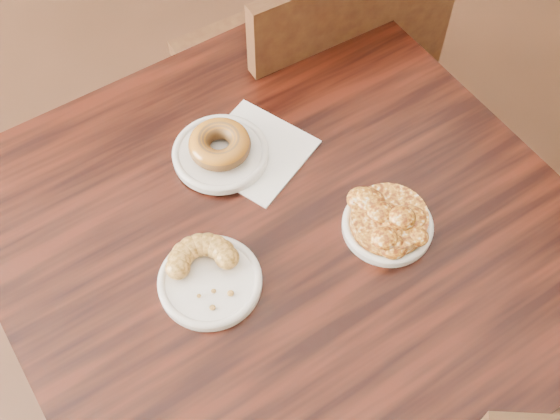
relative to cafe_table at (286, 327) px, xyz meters
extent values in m
plane|color=black|center=(-0.07, 0.21, -0.38)|extent=(5.00, 5.00, 0.00)
cube|color=black|center=(0.00, 0.00, 0.00)|extent=(1.11, 1.11, 0.75)
cube|color=white|center=(-0.02, 0.16, 0.38)|extent=(0.23, 0.23, 0.00)
cylinder|color=silver|center=(-0.07, 0.16, 0.39)|extent=(0.16, 0.16, 0.01)
cylinder|color=white|center=(-0.13, -0.06, 0.38)|extent=(0.15, 0.15, 0.01)
cylinder|color=white|center=(0.15, -0.03, 0.38)|extent=(0.14, 0.14, 0.01)
torus|color=brown|center=(-0.07, 0.16, 0.41)|extent=(0.10, 0.10, 0.04)
camera|label=1|loc=(-0.14, -0.55, 1.31)|focal=45.00mm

